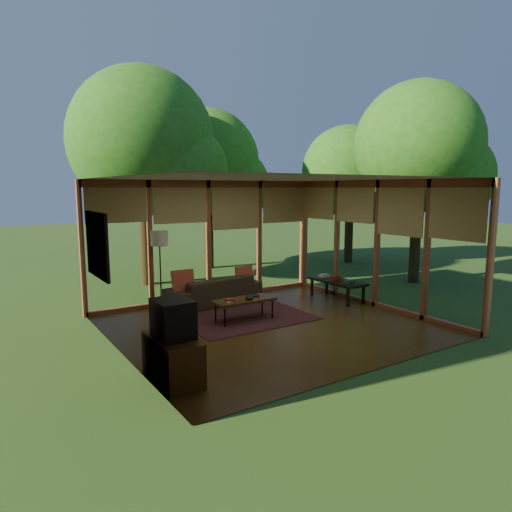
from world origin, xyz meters
TOP-DOWN VIEW (x-y plane):
  - floor at (0.00, 0.00)m, footprint 5.50×5.50m
  - ceiling at (0.00, 0.00)m, footprint 5.50×5.50m
  - wall_left at (-2.75, 0.00)m, footprint 0.04×5.00m
  - wall_front at (0.00, -2.50)m, footprint 5.50×0.04m
  - window_wall_back at (0.00, 2.50)m, footprint 5.50×0.12m
  - window_wall_right at (2.75, 0.00)m, footprint 0.12×5.00m
  - exterior_lawn at (8.00, 8.00)m, footprint 40.00×40.00m
  - tree_nw at (-0.65, 4.90)m, footprint 3.70×3.70m
  - tree_ne at (1.89, 6.32)m, footprint 3.29×3.29m
  - tree_se at (5.45, 1.20)m, footprint 3.27×3.27m
  - tree_far at (6.30, 4.66)m, footprint 3.06×3.06m
  - rug at (-0.12, 0.70)m, footprint 2.50×1.77m
  - sofa at (-0.14, 2.00)m, footprint 2.18×1.06m
  - pillow_left at (-0.89, 1.95)m, footprint 0.45×0.24m
  - pillow_right at (0.61, 1.95)m, footprint 0.39×0.21m
  - ct_book_lower at (-0.58, 0.51)m, footprint 0.22×0.18m
  - ct_book_upper at (-0.58, 0.51)m, footprint 0.24×0.21m
  - ct_book_side at (0.02, 0.64)m, footprint 0.24×0.21m
  - ct_bowl at (-0.18, 0.46)m, footprint 0.16×0.16m
  - media_cabinet at (-2.47, -1.30)m, footprint 0.50×1.00m
  - television at (-2.45, -1.30)m, footprint 0.45×0.55m
  - console_book_a at (2.40, 0.43)m, footprint 0.22×0.18m
  - console_book_b at (2.40, 0.88)m, footprint 0.23×0.19m
  - console_book_c at (2.40, 1.28)m, footprint 0.24×0.19m
  - floor_lamp at (-1.27, 2.23)m, footprint 0.36×0.36m
  - coffee_table at (-0.23, 0.56)m, footprint 1.20×0.50m
  - side_console at (2.40, 0.83)m, footprint 0.60×1.40m
  - wall_painting at (-2.71, 1.40)m, footprint 0.06×1.35m

SIDE VIEW (x-z plane):
  - exterior_lawn at x=8.00m, z-range -0.01..-0.01m
  - floor at x=0.00m, z-range 0.00..0.00m
  - rug at x=-0.12m, z-range 0.00..0.01m
  - media_cabinet at x=-2.47m, z-range 0.00..0.60m
  - sofa at x=-0.14m, z-range 0.00..0.61m
  - coffee_table at x=-0.23m, z-range 0.18..0.60m
  - side_console at x=2.40m, z-range 0.18..0.64m
  - ct_book_lower at x=-0.58m, z-range 0.42..0.46m
  - ct_book_side at x=0.02m, z-range 0.42..0.46m
  - ct_bowl at x=-0.18m, z-range 0.42..0.50m
  - ct_book_upper at x=-0.58m, z-range 0.45..0.49m
  - console_book_c at x=2.40m, z-range 0.46..0.52m
  - console_book_a at x=2.40m, z-range 0.46..0.53m
  - console_book_b at x=2.40m, z-range 0.45..0.55m
  - pillow_right at x=0.61m, z-range 0.37..0.78m
  - pillow_left at x=-0.89m, z-range 0.37..0.85m
  - television at x=-2.45m, z-range 0.60..1.10m
  - wall_left at x=-2.75m, z-range 0.00..2.70m
  - wall_front at x=0.00m, z-range 0.00..2.70m
  - window_wall_back at x=0.00m, z-range 0.00..2.70m
  - window_wall_right at x=2.75m, z-range 0.00..2.70m
  - floor_lamp at x=-1.27m, z-range 0.58..2.23m
  - wall_painting at x=-2.71m, z-range 0.98..2.12m
  - ceiling at x=0.00m, z-range 2.70..2.70m
  - tree_far at x=6.30m, z-range 0.76..5.35m
  - tree_ne at x=1.89m, z-range 0.83..5.81m
  - tree_se at x=5.45m, z-range 0.99..6.26m
  - tree_nw at x=-0.65m, z-range 0.93..6.51m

